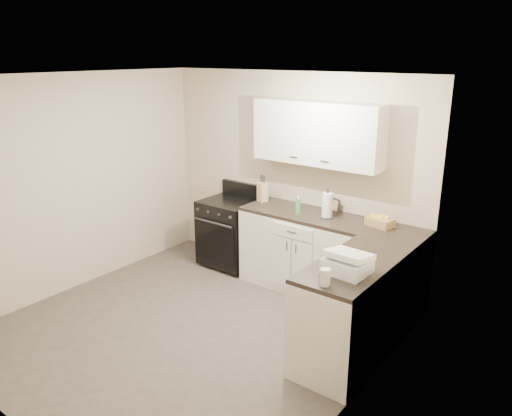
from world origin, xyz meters
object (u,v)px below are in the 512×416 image
Objects in this scene: stove at (230,232)px; paper_towel at (327,205)px; countertop_grill at (347,265)px; wicker_basket at (380,222)px; knife_block at (263,192)px.

paper_towel is at bearing 1.04° from stove.
stove is at bearing 155.79° from countertop_grill.
stove is at bearing -177.05° from wicker_basket.
countertop_grill is (0.26, -1.26, 0.02)m from wicker_basket.
stove is 0.76m from knife_block.
paper_towel is 1.02× the size of wicker_basket.
wicker_basket is (0.60, 0.08, -0.09)m from paper_towel.
paper_towel reaches higher than wicker_basket.
wicker_basket is 1.28m from countertop_grill.
stove is 3.03× the size of paper_towel.
knife_block reaches higher than wicker_basket.
knife_block is 0.70× the size of countertop_grill.
paper_towel is at bearing -172.63° from wicker_basket.
wicker_basket is 0.79× the size of countertop_grill.
knife_block is 1.55m from wicker_basket.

